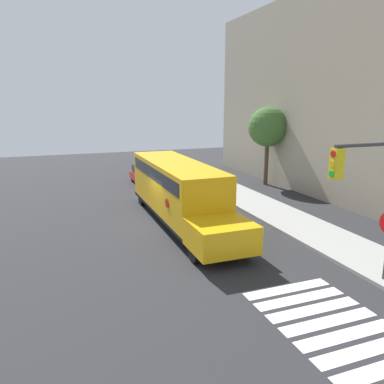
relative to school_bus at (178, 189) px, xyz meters
The scene contains 7 objects.
ground_plane 2.02m from the school_bus, 83.89° to the right, with size 60.00×60.00×0.00m, color #28282B.
sidewalk_strip 5.85m from the school_bus, 89.01° to the left, with size 44.00×3.00×0.15m.
building_backdrop 13.06m from the school_bus, 89.54° to the left, with size 32.00×4.00×13.47m.
crosswalk_stripes 11.11m from the school_bus, ahead, with size 5.40×3.20×0.01m.
school_bus is the anchor object (origin of this frame).
parked_car 9.90m from the school_bus, behind, with size 4.18×1.75×1.45m.
tree_near_sidewalk 11.63m from the school_bus, 124.74° to the left, with size 2.98×2.98×5.93m.
Camera 1 is at (18.19, -5.18, 6.26)m, focal length 35.00 mm.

